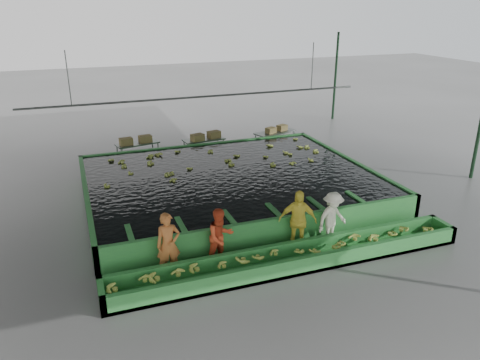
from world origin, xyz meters
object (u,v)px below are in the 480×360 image
object	(u,v)px
worker_c	(298,221)
packing_table_left	(138,152)
worker_d	(332,218)
box_stack_mid	(206,139)
flotation_tank	(230,185)
packing_table_mid	(204,148)
sorting_trough	(293,258)
worker_b	(220,237)
box_stack_left	(136,143)
packing_table_right	(275,141)
box_stack_right	(276,132)
worker_a	(168,244)

from	to	relation	value
worker_c	packing_table_left	xyz separation A→B (m)	(-2.99, 9.52, -0.49)
worker_d	box_stack_mid	distance (m)	9.09
flotation_tank	packing_table_mid	distance (m)	4.83
sorting_trough	worker_b	distance (m)	2.02
box_stack_left	worker_b	bearing A→B (deg)	-85.20
flotation_tank	box_stack_left	size ratio (longest dim) A/B	7.19
sorting_trough	box_stack_left	size ratio (longest dim) A/B	7.19
worker_b	packing_table_right	distance (m)	10.54
worker_b	worker_d	xyz separation A→B (m)	(3.38, 0.00, -0.01)
sorting_trough	box_stack_left	xyz separation A→B (m)	(-2.56, 10.25, 0.58)
packing_table_left	box_stack_right	world-z (taller)	box_stack_right
worker_b	box_stack_right	distance (m)	10.52
flotation_tank	worker_b	size ratio (longest dim) A/B	6.21
box_stack_left	box_stack_mid	distance (m)	3.07
packing_table_left	box_stack_left	size ratio (longest dim) A/B	1.31
packing_table_mid	box_stack_right	distance (m)	3.52
flotation_tank	box_stack_mid	world-z (taller)	box_stack_mid
worker_d	box_stack_left	world-z (taller)	worker_d
worker_b	box_stack_mid	size ratio (longest dim) A/B	1.14
worker_b	packing_table_left	world-z (taller)	worker_b
flotation_tank	sorting_trough	size ratio (longest dim) A/B	1.00
worker_a	box_stack_mid	bearing A→B (deg)	66.94
flotation_tank	worker_d	world-z (taller)	worker_d
packing_table_mid	box_stack_mid	world-z (taller)	box_stack_mid
sorting_trough	worker_c	distance (m)	1.15
worker_c	box_stack_right	world-z (taller)	worker_c
packing_table_left	box_stack_right	xyz separation A→B (m)	(6.37, -0.64, 0.49)
packing_table_right	box_stack_mid	world-z (taller)	box_stack_mid
worker_b	worker_c	distance (m)	2.27
sorting_trough	packing_table_left	world-z (taller)	packing_table_left
worker_a	box_stack_right	bearing A→B (deg)	50.49
sorting_trough	box_stack_right	bearing A→B (deg)	68.16
packing_table_left	packing_table_mid	xyz separation A→B (m)	(2.90, -0.41, 0.00)
worker_d	box_stack_mid	size ratio (longest dim) A/B	1.13
worker_d	packing_table_right	distance (m)	9.20
packing_table_right	box_stack_left	world-z (taller)	box_stack_left
worker_a	worker_c	world-z (taller)	worker_c
packing_table_right	box_stack_right	distance (m)	0.46
flotation_tank	worker_b	world-z (taller)	worker_b
packing_table_left	sorting_trough	bearing A→B (deg)	-76.42
sorting_trough	worker_c	size ratio (longest dim) A/B	5.53
worker_a	packing_table_left	world-z (taller)	worker_a
worker_b	worker_a	bearing A→B (deg)	166.44
packing_table_mid	box_stack_mid	bearing A→B (deg)	-52.46
flotation_tank	sorting_trough	bearing A→B (deg)	-90.00
worker_b	worker_c	world-z (taller)	worker_c
sorting_trough	box_stack_right	world-z (taller)	box_stack_right
sorting_trough	worker_b	size ratio (longest dim) A/B	6.21
packing_table_right	packing_table_left	bearing A→B (deg)	174.57
worker_c	flotation_tank	bearing A→B (deg)	120.26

